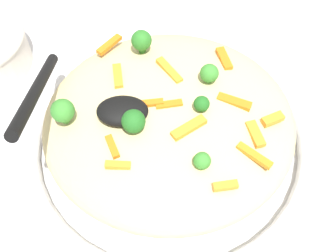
{
  "coord_description": "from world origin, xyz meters",
  "views": [
    {
      "loc": [
        -0.0,
        0.28,
        0.48
      ],
      "look_at": [
        0.0,
        0.0,
        0.06
      ],
      "focal_mm": 45.39,
      "sensor_mm": 36.0,
      "label": 1
    }
  ],
  "objects": [
    {
      "name": "broccoli_floret_2",
      "position": [
        -0.03,
        0.07,
        0.11
      ],
      "size": [
        0.02,
        0.02,
        0.02
      ],
      "color": "#377928",
      "rests_on": "pasta_mound"
    },
    {
      "name": "broccoli_floret_0",
      "position": [
        0.03,
        -0.09,
        0.11
      ],
      "size": [
        0.02,
        0.02,
        0.03
      ],
      "color": "#296820",
      "rests_on": "pasta_mound"
    },
    {
      "name": "carrot_piece_7",
      "position": [
        -0.07,
        -0.07,
        0.1
      ],
      "size": [
        0.02,
        0.04,
        0.01
      ],
      "primitive_type": "cube",
      "rotation": [
        0.0,
        0.0,
        4.98
      ],
      "color": "orange",
      "rests_on": "pasta_mound"
    },
    {
      "name": "carrot_piece_2",
      "position": [
        -0.09,
        0.03,
        0.1
      ],
      "size": [
        0.02,
        0.03,
        0.01
      ],
      "primitive_type": "cube",
      "rotation": [
        0.0,
        0.0,
        1.85
      ],
      "color": "orange",
      "rests_on": "pasta_mound"
    },
    {
      "name": "broccoli_floret_3",
      "position": [
        -0.05,
        -0.04,
        0.11
      ],
      "size": [
        0.02,
        0.02,
        0.03
      ],
      "color": "#377928",
      "rests_on": "pasta_mound"
    },
    {
      "name": "carrot_piece_3",
      "position": [
        -0.0,
        -0.0,
        0.1
      ],
      "size": [
        0.03,
        0.01,
        0.01
      ],
      "primitive_type": "cube",
      "rotation": [
        0.0,
        0.0,
        0.18
      ],
      "color": "orange",
      "rests_on": "pasta_mound"
    },
    {
      "name": "carrot_piece_10",
      "position": [
        -0.11,
        0.02,
        0.1
      ],
      "size": [
        0.03,
        0.02,
        0.01
      ],
      "primitive_type": "cube",
      "rotation": [
        0.0,
        0.0,
        3.57
      ],
      "color": "orange",
      "rests_on": "pasta_mound"
    },
    {
      "name": "serving_bowl",
      "position": [
        0.0,
        0.0,
        0.03
      ],
      "size": [
        0.36,
        0.36,
        0.05
      ],
      "color": "silver",
      "rests_on": "ground_plane"
    },
    {
      "name": "carrot_piece_8",
      "position": [
        -0.07,
        -0.01,
        0.1
      ],
      "size": [
        0.04,
        0.02,
        0.01
      ],
      "primitive_type": "cube",
      "rotation": [
        0.0,
        0.0,
        5.89
      ],
      "color": "orange",
      "rests_on": "pasta_mound"
    },
    {
      "name": "carrot_piece_9",
      "position": [
        -0.06,
        0.1,
        0.1
      ],
      "size": [
        0.03,
        0.01,
        0.01
      ],
      "primitive_type": "cube",
      "rotation": [
        0.0,
        0.0,
        3.3
      ],
      "color": "orange",
      "rests_on": "pasta_mound"
    },
    {
      "name": "carrot_piece_12",
      "position": [
        -0.09,
        0.06,
        0.1
      ],
      "size": [
        0.04,
        0.03,
        0.01
      ],
      "primitive_type": "cube",
      "rotation": [
        0.0,
        0.0,
        5.59
      ],
      "color": "orange",
      "rests_on": "pasta_mound"
    },
    {
      "name": "carrot_piece_11",
      "position": [
        -0.02,
        0.03,
        0.11
      ],
      "size": [
        0.04,
        0.03,
        0.01
      ],
      "primitive_type": "cube",
      "rotation": [
        0.0,
        0.0,
        3.75
      ],
      "color": "orange",
      "rests_on": "pasta_mound"
    },
    {
      "name": "serving_spoon",
      "position": [
        0.08,
        0.02,
        0.13
      ],
      "size": [
        0.12,
        0.17,
        0.1
      ],
      "color": "black",
      "rests_on": "pasta_mound"
    },
    {
      "name": "carrot_piece_4",
      "position": [
        0.07,
        -0.1,
        0.1
      ],
      "size": [
        0.03,
        0.03,
        0.01
      ],
      "primitive_type": "cube",
      "rotation": [
        0.0,
        0.0,
        0.89
      ],
      "color": "orange",
      "rests_on": "pasta_mound"
    },
    {
      "name": "broccoli_floret_5",
      "position": [
        0.11,
        0.02,
        0.11
      ],
      "size": [
        0.03,
        0.03,
        0.03
      ],
      "color": "#377928",
      "rests_on": "pasta_mound"
    },
    {
      "name": "carrot_piece_5",
      "position": [
        0.0,
        -0.05,
        0.1
      ],
      "size": [
        0.03,
        0.04,
        0.01
      ],
      "primitive_type": "cube",
      "rotation": [
        0.0,
        0.0,
        2.18
      ],
      "color": "orange",
      "rests_on": "pasta_mound"
    },
    {
      "name": "carrot_piece_6",
      "position": [
        0.06,
        -0.04,
        0.1
      ],
      "size": [
        0.01,
        0.04,
        0.01
      ],
      "primitive_type": "cube",
      "rotation": [
        0.0,
        0.0,
        4.86
      ],
      "color": "orange",
      "rests_on": "pasta_mound"
    },
    {
      "name": "carrot_piece_0",
      "position": [
        0.06,
        0.05,
        0.1
      ],
      "size": [
        0.02,
        0.03,
        0.01
      ],
      "primitive_type": "cube",
      "rotation": [
        0.0,
        0.0,
        1.97
      ],
      "color": "orange",
      "rests_on": "pasta_mound"
    },
    {
      "name": "carrot_piece_13",
      "position": [
        0.05,
        0.07,
        0.1
      ],
      "size": [
        0.03,
        0.01,
        0.01
      ],
      "primitive_type": "cube",
      "rotation": [
        0.0,
        0.0,
        6.23
      ],
      "color": "orange",
      "rests_on": "pasta_mound"
    },
    {
      "name": "carrot_piece_1",
      "position": [
        0.03,
        -0.0,
        0.1
      ],
      "size": [
        0.04,
        0.01,
        0.01
      ],
      "primitive_type": "cube",
      "rotation": [
        0.0,
        0.0,
        3.27
      ],
      "color": "orange",
      "rests_on": "pasta_mound"
    },
    {
      "name": "ground_plane",
      "position": [
        0.0,
        0.0,
        0.0
      ],
      "size": [
        2.4,
        2.4,
        0.0
      ],
      "primitive_type": "plane",
      "color": "silver"
    },
    {
      "name": "pasta_mound",
      "position": [
        0.0,
        0.0,
        0.07
      ],
      "size": [
        0.29,
        0.28,
        0.06
      ],
      "primitive_type": "ellipsoid",
      "color": "#DBC689",
      "rests_on": "serving_bowl"
    },
    {
      "name": "broccoli_floret_1",
      "position": [
        -0.04,
        0.01,
        0.11
      ],
      "size": [
        0.02,
        0.02,
        0.02
      ],
      "color": "#205B1C",
      "rests_on": "pasta_mound"
    },
    {
      "name": "broccoli_floret_4",
      "position": [
        0.04,
        0.03,
        0.12
      ],
      "size": [
        0.03,
        0.03,
        0.03
      ],
      "color": "#205B1C",
      "rests_on": "pasta_mound"
    }
  ]
}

